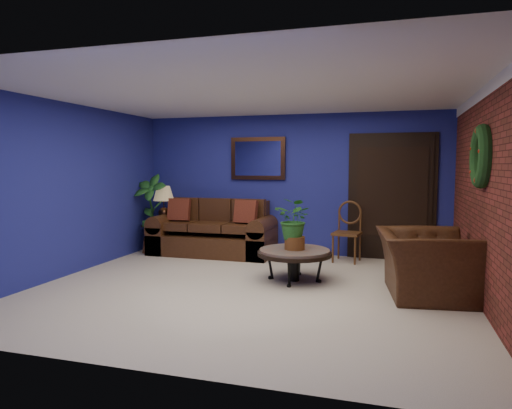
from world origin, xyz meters
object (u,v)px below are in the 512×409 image
(table_lamp, at_px, (164,199))
(coffee_table, at_px, (295,253))
(armchair, at_px, (424,264))
(side_chair, at_px, (348,227))
(sofa, at_px, (214,236))
(end_table, at_px, (164,229))

(table_lamp, bearing_deg, coffee_table, -27.91)
(coffee_table, bearing_deg, armchair, -8.98)
(table_lamp, height_order, side_chair, table_lamp)
(coffee_table, distance_m, side_chair, 1.66)
(sofa, height_order, coffee_table, sofa)
(side_chair, height_order, armchair, side_chair)
(coffee_table, height_order, table_lamp, table_lamp)
(table_lamp, bearing_deg, sofa, 1.91)
(end_table, distance_m, side_chair, 3.37)
(armchair, bearing_deg, table_lamp, 61.33)
(end_table, relative_size, armchair, 0.50)
(coffee_table, height_order, armchair, armchair)
(sofa, relative_size, armchair, 1.80)
(end_table, bearing_deg, table_lamp, 45.00)
(coffee_table, distance_m, armchair, 1.69)
(end_table, bearing_deg, sofa, 1.91)
(sofa, bearing_deg, table_lamp, -178.09)
(sofa, xyz_separation_m, table_lamp, (-0.98, -0.03, 0.64))
(coffee_table, bearing_deg, end_table, 152.09)
(table_lamp, bearing_deg, end_table, -135.00)
(sofa, distance_m, table_lamp, 1.17)
(sofa, bearing_deg, armchair, -27.02)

